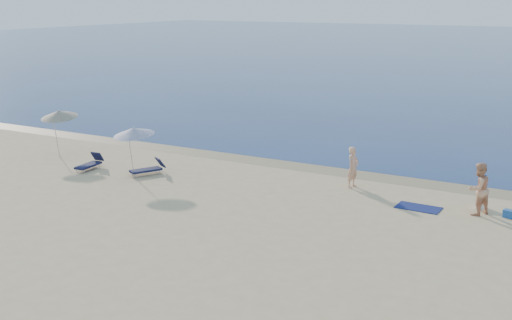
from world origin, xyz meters
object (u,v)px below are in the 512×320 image
at_px(person_left, 353,167).
at_px(blue_cooler, 509,214).
at_px(person_right, 478,189).
at_px(umbrella_near, 134,131).

xyz_separation_m(person_left, blue_cooler, (6.35, -0.88, -0.73)).
xyz_separation_m(person_right, blue_cooler, (1.11, 0.20, -0.84)).
relative_size(blue_cooler, umbrella_near, 0.17).
relative_size(person_right, blue_cooler, 4.93).
relative_size(person_left, blue_cooler, 4.37).
distance_m(person_right, blue_cooler, 1.41).
bearing_deg(umbrella_near, person_left, 29.05).
bearing_deg(blue_cooler, person_left, -173.31).
bearing_deg(umbrella_near, person_right, 18.23).
height_order(person_left, umbrella_near, umbrella_near).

